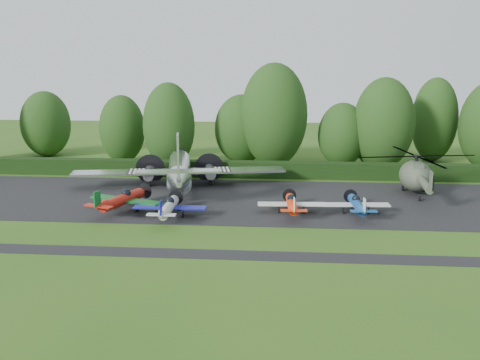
# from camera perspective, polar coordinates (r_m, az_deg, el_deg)

# --- Properties ---
(ground) EXTENTS (160.00, 160.00, 0.00)m
(ground) POSITION_cam_1_polar(r_m,az_deg,el_deg) (46.09, -0.49, -5.37)
(ground) COLOR #2B5618
(ground) RESTS_ON ground
(apron) EXTENTS (70.00, 18.00, 0.01)m
(apron) POSITION_cam_1_polar(r_m,az_deg,el_deg) (55.64, 0.42, -2.15)
(apron) COLOR black
(apron) RESTS_ON ground
(taxiway_verge) EXTENTS (70.00, 2.00, 0.00)m
(taxiway_verge) POSITION_cam_1_polar(r_m,az_deg,el_deg) (40.45, -1.24, -8.01)
(taxiway_verge) COLOR black
(taxiway_verge) RESTS_ON ground
(hedgerow) EXTENTS (90.00, 1.60, 2.00)m
(hedgerow) POSITION_cam_1_polar(r_m,az_deg,el_deg) (66.31, 1.11, 0.29)
(hedgerow) COLOR black
(hedgerow) RESTS_ON ground
(transport_plane) EXTENTS (24.19, 18.55, 7.75)m
(transport_plane) POSITION_cam_1_polar(r_m,az_deg,el_deg) (60.13, -6.54, 1.01)
(transport_plane) COLOR silver
(transport_plane) RESTS_ON ground
(light_plane_red) EXTENTS (7.54, 7.93, 2.90)m
(light_plane_red) POSITION_cam_1_polar(r_m,az_deg,el_deg) (52.47, -12.43, -2.03)
(light_plane_red) COLOR #A91A0F
(light_plane_red) RESTS_ON ground
(light_plane_white) EXTENTS (6.78, 7.13, 2.60)m
(light_plane_white) POSITION_cam_1_polar(r_m,az_deg,el_deg) (49.53, -7.60, -2.87)
(light_plane_white) COLOR silver
(light_plane_white) RESTS_ON ground
(light_plane_orange) EXTENTS (6.37, 6.69, 2.45)m
(light_plane_orange) POSITION_cam_1_polar(r_m,az_deg,el_deg) (50.67, 5.52, -2.53)
(light_plane_orange) COLOR red
(light_plane_orange) RESTS_ON ground
(light_plane_blue) EXTENTS (6.36, 6.69, 2.45)m
(light_plane_blue) POSITION_cam_1_polar(r_m,az_deg,el_deg) (51.43, 12.35, -2.54)
(light_plane_blue) COLOR navy
(light_plane_blue) RESTS_ON ground
(helicopter) EXTENTS (13.09, 15.33, 4.22)m
(helicopter) POSITION_cam_1_polar(r_m,az_deg,el_deg) (60.95, 18.25, 0.70)
(helicopter) COLOR #394232
(helicopter) RESTS_ON ground
(tree_0) EXTENTS (7.27, 7.27, 9.73)m
(tree_0) POSITION_cam_1_polar(r_m,az_deg,el_deg) (85.25, -20.02, 5.64)
(tree_0) COLOR black
(tree_0) RESTS_ON ground
(tree_1) EXTENTS (7.98, 7.98, 12.07)m
(tree_1) POSITION_cam_1_polar(r_m,az_deg,el_deg) (73.26, 15.09, 5.84)
(tree_1) COLOR black
(tree_1) RESTS_ON ground
(tree_2) EXTENTS (6.56, 6.56, 8.65)m
(tree_2) POSITION_cam_1_polar(r_m,az_deg,el_deg) (73.76, 10.86, 4.75)
(tree_2) COLOR black
(tree_2) RESTS_ON ground
(tree_4) EXTENTS (8.95, 8.95, 13.92)m
(tree_4) POSITION_cam_1_polar(r_m,az_deg,el_deg) (72.24, 3.65, 6.89)
(tree_4) COLOR black
(tree_4) RESTS_ON ground
(tree_5) EXTENTS (6.32, 6.32, 9.48)m
(tree_5) POSITION_cam_1_polar(r_m,az_deg,el_deg) (76.96, -12.46, 5.32)
(tree_5) COLOR black
(tree_5) RESTS_ON ground
(tree_7) EXTENTS (6.88, 6.88, 11.39)m
(tree_7) POSITION_cam_1_polar(r_m,az_deg,el_deg) (71.88, -7.59, 5.76)
(tree_7) COLOR black
(tree_7) RESTS_ON ground
(tree_8) EXTENTS (6.36, 6.36, 11.87)m
(tree_8) POSITION_cam_1_polar(r_m,az_deg,el_deg) (80.93, 20.04, 6.05)
(tree_8) COLOR black
(tree_8) RESTS_ON ground
(tree_9) EXTENTS (7.76, 7.76, 9.61)m
(tree_9) POSITION_cam_1_polar(r_m,az_deg,el_deg) (74.80, 0.24, 5.46)
(tree_9) COLOR black
(tree_9) RESTS_ON ground
(tree_10) EXTENTS (5.98, 5.98, 8.79)m
(tree_10) POSITION_cam_1_polar(r_m,az_deg,el_deg) (74.38, 14.23, 4.70)
(tree_10) COLOR black
(tree_10) RESTS_ON ground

